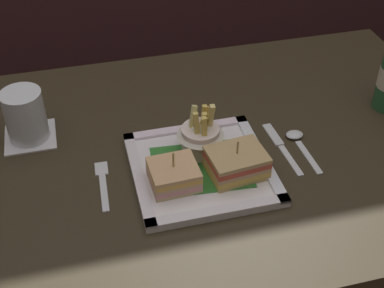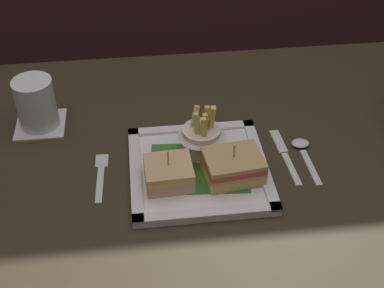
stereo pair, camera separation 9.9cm
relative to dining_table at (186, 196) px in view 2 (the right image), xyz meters
name	(u,v)px [view 2 (the right image)]	position (x,y,z in m)	size (l,w,h in m)	color
dining_table	(186,196)	(0.00, 0.00, 0.00)	(1.21, 0.74, 0.73)	#2E2618
square_plate	(199,169)	(0.02, -0.07, 0.14)	(0.25, 0.25, 0.02)	white
sandwich_half_left	(169,173)	(-0.04, -0.10, 0.16)	(0.09, 0.08, 0.07)	tan
sandwich_half_right	(233,166)	(0.08, -0.10, 0.16)	(0.11, 0.09, 0.07)	tan
fries_cup	(202,135)	(0.03, -0.02, 0.18)	(0.09, 0.09, 0.11)	silver
drink_coaster	(41,124)	(-0.29, 0.11, 0.13)	(0.10, 0.10, 0.00)	silver
water_glass	(37,106)	(-0.29, 0.11, 0.18)	(0.08, 0.08, 0.10)	silver
fork	(101,174)	(-0.16, -0.06, 0.13)	(0.03, 0.13, 0.00)	silver
knife	(284,154)	(0.19, -0.04, 0.13)	(0.02, 0.16, 0.00)	silver
spoon	(303,149)	(0.23, -0.03, 0.14)	(0.04, 0.13, 0.01)	silver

